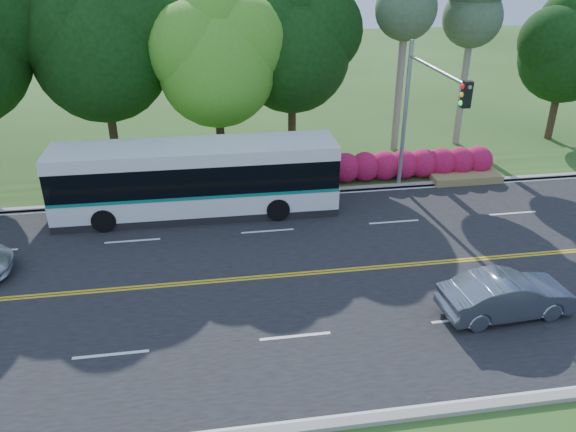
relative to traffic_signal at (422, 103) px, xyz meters
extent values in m
plane|color=#294A18|center=(-6.49, -5.40, -4.67)|extent=(120.00, 120.00, 0.00)
cube|color=black|center=(-6.49, -5.40, -4.66)|extent=(60.00, 14.00, 0.02)
cube|color=gray|center=(-6.49, 1.75, -4.60)|extent=(60.00, 0.30, 0.15)
cube|color=gray|center=(-6.49, -12.55, -4.60)|extent=(60.00, 0.30, 0.15)
cube|color=#294A18|center=(-6.49, 3.60, -4.62)|extent=(60.00, 4.00, 0.10)
cube|color=gold|center=(-6.49, -5.48, -4.65)|extent=(57.00, 0.10, 0.00)
cube|color=gold|center=(-6.49, -5.32, -4.65)|extent=(57.00, 0.10, 0.00)
cube|color=silver|center=(-12.49, -8.90, -4.65)|extent=(2.20, 0.12, 0.00)
cube|color=silver|center=(-6.99, -8.90, -4.65)|extent=(2.20, 0.12, 0.00)
cube|color=silver|center=(-1.49, -8.90, -4.65)|extent=(2.20, 0.12, 0.00)
cube|color=silver|center=(-12.49, -1.90, -4.65)|extent=(2.20, 0.12, 0.00)
cube|color=silver|center=(-6.99, -1.90, -4.65)|extent=(2.20, 0.12, 0.00)
cube|color=silver|center=(-1.49, -1.90, -4.65)|extent=(2.20, 0.12, 0.00)
cube|color=silver|center=(4.01, -1.90, -4.65)|extent=(2.20, 0.12, 0.00)
cube|color=silver|center=(-6.49, 1.45, -4.65)|extent=(57.00, 0.12, 0.00)
cube|color=silver|center=(-6.49, -12.25, -4.65)|extent=(57.00, 0.12, 0.00)
cylinder|color=black|center=(-13.99, 6.60, -2.87)|extent=(0.44, 0.44, 3.60)
sphere|color=black|center=(-13.99, 6.60, 1.24)|extent=(6.60, 6.60, 6.60)
sphere|color=black|center=(-12.51, 6.90, 2.56)|extent=(5.28, 5.28, 5.28)
sphere|color=black|center=(-15.31, 6.40, 2.39)|extent=(4.95, 4.95, 4.95)
sphere|color=black|center=(-13.89, 7.00, 3.71)|extent=(4.29, 4.29, 4.29)
cylinder|color=black|center=(-8.49, 5.60, -3.05)|extent=(0.44, 0.44, 3.24)
sphere|color=#449E20|center=(-8.49, 5.60, 0.60)|extent=(5.80, 5.80, 5.80)
sphere|color=#449E20|center=(-7.19, 5.90, 1.76)|extent=(4.64, 4.64, 4.64)
sphere|color=#449E20|center=(-9.65, 5.40, 1.61)|extent=(4.35, 4.35, 4.35)
sphere|color=#449E20|center=(-8.39, 6.00, 2.77)|extent=(3.77, 3.77, 3.77)
cylinder|color=black|center=(-4.49, 7.10, -2.96)|extent=(0.44, 0.44, 3.42)
sphere|color=black|center=(-4.49, 7.10, 0.85)|extent=(6.00, 6.00, 6.00)
sphere|color=black|center=(-3.14, 7.40, 2.05)|extent=(4.80, 4.80, 4.80)
sphere|color=black|center=(-5.69, 6.90, 1.90)|extent=(4.50, 4.50, 4.50)
sphere|color=black|center=(-4.39, 7.50, 3.10)|extent=(3.90, 3.90, 3.90)
cylinder|color=gray|center=(1.51, 7.10, 0.23)|extent=(0.40, 0.40, 9.80)
sphere|color=#3E5937|center=(1.51, 7.10, 3.03)|extent=(3.23, 3.23, 3.23)
cylinder|color=gray|center=(5.51, 7.60, -0.12)|extent=(0.40, 0.40, 9.10)
sphere|color=#3E5937|center=(5.51, 7.60, 2.48)|extent=(3.23, 3.23, 3.23)
cylinder|color=black|center=(11.51, 7.60, -3.14)|extent=(0.44, 0.44, 3.06)
sphere|color=black|center=(11.51, 7.60, 0.21)|extent=(5.20, 5.20, 5.20)
sphere|color=black|center=(10.47, 7.40, 1.12)|extent=(3.90, 3.90, 3.90)
sphere|color=black|center=(11.61, 8.00, 2.16)|extent=(3.38, 3.38, 3.38)
sphere|color=maroon|center=(-3.49, 2.80, -3.92)|extent=(1.50, 1.50, 1.50)
sphere|color=maroon|center=(-2.49, 2.80, -3.92)|extent=(1.50, 1.50, 1.50)
sphere|color=maroon|center=(-1.49, 2.80, -3.92)|extent=(1.50, 1.50, 1.50)
sphere|color=maroon|center=(-0.49, 2.80, -3.92)|extent=(1.50, 1.50, 1.50)
sphere|color=maroon|center=(0.51, 2.80, -3.92)|extent=(1.50, 1.50, 1.50)
sphere|color=maroon|center=(1.51, 2.80, -3.92)|extent=(1.50, 1.50, 1.50)
sphere|color=maroon|center=(2.51, 2.80, -3.92)|extent=(1.50, 1.50, 1.50)
sphere|color=maroon|center=(3.51, 2.80, -3.92)|extent=(1.50, 1.50, 1.50)
sphere|color=maroon|center=(4.51, 2.80, -3.92)|extent=(1.50, 1.50, 1.50)
cube|color=olive|center=(3.51, 2.00, -4.47)|extent=(3.50, 1.40, 0.40)
cylinder|color=#95979D|center=(0.01, 1.90, -1.17)|extent=(0.20, 0.20, 7.00)
cylinder|color=#95979D|center=(0.01, -1.10, 1.63)|extent=(0.14, 6.00, 0.14)
cube|color=black|center=(0.01, -3.90, 1.33)|extent=(0.32, 0.28, 0.95)
sphere|color=red|center=(-0.16, -3.90, 1.63)|extent=(0.18, 0.18, 0.18)
sphere|color=yellow|center=(-0.16, -3.90, 1.33)|extent=(0.18, 0.18, 0.18)
sphere|color=#19D833|center=(-0.16, -3.90, 1.03)|extent=(0.18, 0.18, 0.18)
cube|color=white|center=(-9.79, 0.31, -3.80)|extent=(12.15, 2.70, 1.00)
cube|color=black|center=(-9.79, 0.31, -2.67)|extent=(12.09, 2.74, 1.25)
cube|color=white|center=(-9.79, 0.31, -1.76)|extent=(12.15, 2.70, 0.56)
cube|color=#0D7868|center=(-9.79, 0.31, -3.36)|extent=(12.09, 2.75, 0.14)
cube|color=black|center=(-15.82, 0.37, -2.58)|extent=(0.08, 2.37, 1.72)
cube|color=#19E54C|center=(-15.81, 0.37, -1.60)|extent=(0.07, 1.55, 0.22)
cube|color=black|center=(-9.79, 0.31, -4.47)|extent=(12.14, 2.59, 0.35)
cylinder|color=black|center=(-13.68, -0.86, -4.15)|extent=(1.01, 0.29, 1.01)
cylinder|color=black|center=(-13.66, 1.55, -4.15)|extent=(1.01, 0.29, 1.01)
cylinder|color=black|center=(-6.41, -0.94, -4.15)|extent=(1.01, 0.29, 1.01)
cylinder|color=black|center=(-6.39, 1.48, -4.15)|extent=(1.01, 0.29, 1.01)
imported|color=slate|center=(-0.10, -8.81, -3.94)|extent=(4.40, 1.78, 1.42)
camera|label=1|loc=(-9.35, -22.51, 6.30)|focal=35.00mm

